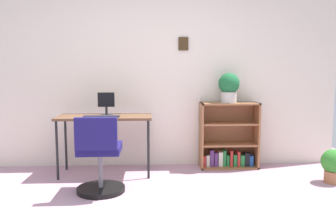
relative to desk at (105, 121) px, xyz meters
name	(u,v)px	position (x,y,z in m)	size (l,w,h in m)	color
wall_back	(149,80)	(0.56, 0.46, 0.50)	(5.20, 0.12, 2.36)	silver
desk	(105,121)	(0.00, 0.00, 0.00)	(1.17, 0.51, 0.75)	brown
monitor	(106,104)	(0.02, 0.04, 0.21)	(0.21, 0.16, 0.29)	#262628
keyboard	(102,116)	(-0.02, -0.11, 0.07)	(0.43, 0.14, 0.02)	#252330
office_chair	(100,160)	(0.03, -0.72, -0.32)	(0.52, 0.55, 0.85)	black
bookshelf_low	(228,139)	(1.62, 0.26, -0.30)	(0.77, 0.30, 0.88)	#955E3A
potted_plant_on_shelf	(229,87)	(1.61, 0.21, 0.41)	(0.28, 0.28, 0.39)	#B7B2A8
potted_plant_floor	(333,164)	(2.70, -0.49, -0.46)	(0.28, 0.28, 0.40)	#9E6642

